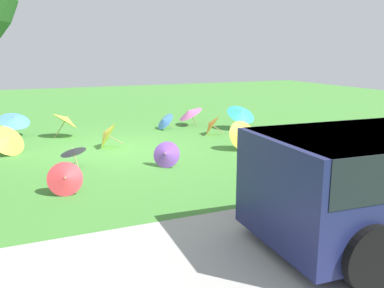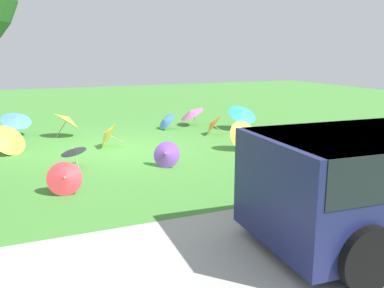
% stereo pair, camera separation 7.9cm
% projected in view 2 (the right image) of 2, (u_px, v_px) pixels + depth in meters
% --- Properties ---
extents(ground, '(40.00, 40.00, 0.00)m').
position_uv_depth(ground, '(122.00, 151.00, 11.19)').
color(ground, '#478C38').
extents(road_strip, '(40.00, 4.22, 0.01)m').
position_uv_depth(road_strip, '(271.00, 278.00, 4.94)').
color(road_strip, '#B2AFA8').
rests_on(road_strip, ground).
extents(park_bench, '(1.66, 0.73, 0.90)m').
position_uv_depth(park_bench, '(307.00, 142.00, 10.00)').
color(park_bench, navy).
rests_on(park_bench, ground).
extents(parasol_purple_0, '(0.72, 0.68, 0.61)m').
position_uv_depth(parasol_purple_0, '(166.00, 154.00, 9.57)').
color(parasol_purple_0, tan).
rests_on(parasol_purple_0, ground).
extents(parasol_orange_1, '(0.81, 0.85, 0.66)m').
position_uv_depth(parasol_orange_1, '(212.00, 124.00, 13.26)').
color(parasol_orange_1, tan).
rests_on(parasol_orange_1, ground).
extents(parasol_yellow_0, '(0.89, 0.95, 0.85)m').
position_uv_depth(parasol_yellow_0, '(68.00, 119.00, 12.90)').
color(parasol_yellow_0, tan).
rests_on(parasol_yellow_0, ground).
extents(parasol_blue_0, '(1.11, 1.09, 0.79)m').
position_uv_depth(parasol_blue_0, '(16.00, 119.00, 12.99)').
color(parasol_blue_0, tan).
rests_on(parasol_blue_0, ground).
extents(parasol_yellow_1, '(1.13, 1.10, 0.80)m').
position_uv_depth(parasol_yellow_1, '(10.00, 138.00, 10.77)').
color(parasol_yellow_1, tan).
rests_on(parasol_yellow_1, ground).
extents(parasol_teal_1, '(1.03, 0.98, 0.88)m').
position_uv_depth(parasol_teal_1, '(243.00, 113.00, 14.08)').
color(parasol_teal_1, tan).
rests_on(parasol_teal_1, ground).
extents(parasol_red_1, '(0.69, 0.65, 0.62)m').
position_uv_depth(parasol_red_1, '(65.00, 178.00, 7.75)').
color(parasol_red_1, tan).
rests_on(parasol_red_1, ground).
extents(parasol_yellow_2, '(0.82, 0.91, 0.74)m').
position_uv_depth(parasol_yellow_2, '(107.00, 134.00, 11.51)').
color(parasol_yellow_2, tan).
rests_on(parasol_yellow_2, ground).
extents(parasol_yellow_3, '(0.88, 0.80, 0.81)m').
position_uv_depth(parasol_yellow_3, '(245.00, 135.00, 11.16)').
color(parasol_yellow_3, tan).
rests_on(parasol_yellow_3, ground).
extents(parasol_blue_1, '(0.64, 0.71, 0.59)m').
position_uv_depth(parasol_blue_1, '(165.00, 120.00, 14.11)').
color(parasol_blue_1, tan).
rests_on(parasol_blue_1, ground).
extents(parasol_purple_2, '(0.71, 0.68, 0.56)m').
position_uv_depth(parasol_purple_2, '(73.00, 151.00, 9.63)').
color(parasol_purple_2, tan).
rests_on(parasol_purple_2, ground).
extents(parasol_pink_1, '(0.93, 0.96, 0.74)m').
position_uv_depth(parasol_pink_1, '(191.00, 112.00, 14.80)').
color(parasol_pink_1, tan).
rests_on(parasol_pink_1, ground).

